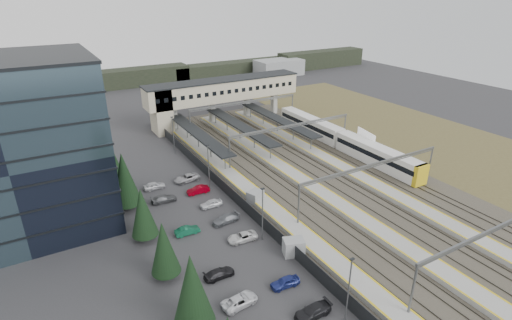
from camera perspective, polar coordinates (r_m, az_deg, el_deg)
ground at (r=65.96m, az=3.33°, el=-5.85°), size 220.00×220.00×0.00m
office_building at (r=63.22m, az=-31.87°, el=1.28°), size 24.30×18.30×24.30m
conifer_row at (r=52.77m, az=-14.80°, el=-8.75°), size 4.42×49.82×9.50m
car_park at (r=56.74m, az=-5.46°, el=-10.58°), size 10.60×44.43×1.29m
lampposts at (r=61.34m, az=-3.51°, el=-3.66°), size 0.50×53.25×8.07m
fence at (r=66.45m, az=-3.74°, el=-4.64°), size 0.08×90.00×2.00m
relay_cabin_near at (r=53.53m, az=5.40°, el=-12.27°), size 3.16×2.73×2.22m
relay_cabin_far at (r=64.68m, az=-0.11°, el=-5.34°), size 2.90×2.67×2.16m
rail_corridor at (r=74.28m, az=7.28°, el=-2.21°), size 34.00×90.00×0.92m
canopies at (r=88.98m, az=-2.33°, el=4.92°), size 23.10×30.00×3.28m
footbridge at (r=101.13m, az=-6.04°, el=9.47°), size 40.40×6.40×11.20m
gantries at (r=72.14m, az=10.15°, el=1.76°), size 28.40×62.28×7.17m
train at (r=87.55m, az=12.15°, el=2.86°), size 3.03×42.08×3.81m
billboard at (r=85.13m, az=15.41°, el=2.91°), size 1.29×6.06×5.24m
scrub_east at (r=98.74m, az=24.11°, el=2.34°), size 34.00×120.00×0.06m
treeline_far at (r=153.58m, az=-8.30°, el=12.30°), size 170.00×19.00×7.00m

